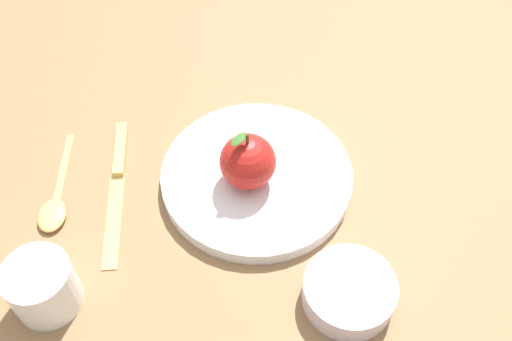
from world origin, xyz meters
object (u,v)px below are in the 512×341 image
(side_bowl, at_px, (349,290))
(spoon, at_px, (55,205))
(cup, at_px, (42,285))
(knife, at_px, (118,179))
(dinner_plate, at_px, (256,175))
(apple, at_px, (248,162))

(side_bowl, distance_m, spoon, 0.37)
(cup, height_order, knife, cup)
(side_bowl, distance_m, cup, 0.33)
(side_bowl, distance_m, knife, 0.32)
(dinner_plate, height_order, side_bowl, side_bowl)
(dinner_plate, bearing_deg, spoon, -8.68)
(apple, relative_size, cup, 1.14)
(dinner_plate, distance_m, cup, 0.28)
(knife, height_order, spoon, spoon)
(side_bowl, bearing_deg, apple, -72.17)
(apple, height_order, spoon, apple)
(dinner_plate, relative_size, apple, 2.88)
(dinner_plate, bearing_deg, knife, -18.15)
(cup, xyz_separation_m, knife, (-0.10, -0.14, -0.03))
(apple, distance_m, knife, 0.17)
(apple, bearing_deg, knife, -22.54)
(spoon, bearing_deg, cup, 81.09)
(dinner_plate, height_order, apple, apple)
(cup, bearing_deg, side_bowl, 162.00)
(apple, height_order, side_bowl, apple)
(apple, xyz_separation_m, spoon, (0.24, -0.05, -0.05))
(dinner_plate, xyz_separation_m, side_bowl, (-0.04, 0.19, 0.01))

